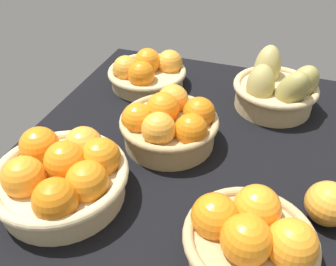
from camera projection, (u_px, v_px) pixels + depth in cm
name	position (u px, v px, depth cm)	size (l,w,h in cm)	color
market_tray	(184.00, 150.00, 81.64)	(84.00, 72.00, 3.00)	black
basket_center	(170.00, 123.00, 78.37)	(21.77, 21.77, 12.18)	tan
basket_near_right_pears	(276.00, 89.00, 89.80)	(21.06, 22.20, 14.69)	tan
basket_near_left	(250.00, 236.00, 56.21)	(21.25, 21.25, 10.39)	tan
basket_far_left	(63.00, 175.00, 65.53)	(25.14, 25.14, 11.91)	#D3BC8C
basket_far_right	(147.00, 72.00, 99.76)	(21.80, 21.80, 9.90)	tan
loose_orange_front_gap	(328.00, 204.00, 61.76)	(7.90, 7.90, 7.90)	#F49E33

